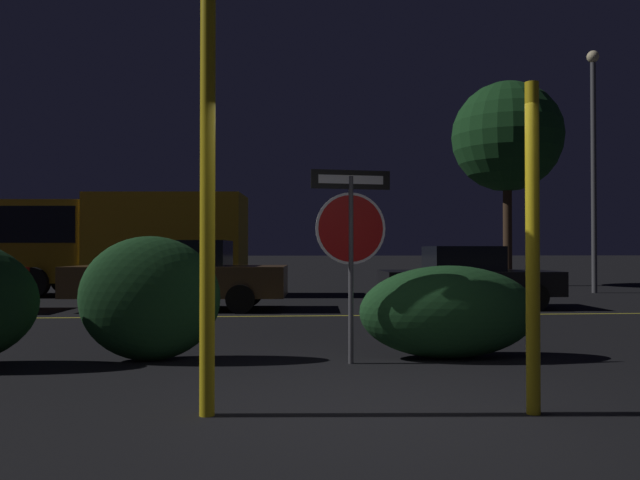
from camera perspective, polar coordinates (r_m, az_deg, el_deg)
The scene contains 12 objects.
ground_plane at distance 5.24m, azimuth 5.04°, elevation -15.47°, with size 260.00×260.00×0.00m, color black.
road_center_stripe at distance 12.46m, azimuth -0.36°, elevation -6.94°, with size 37.95×0.12×0.01m, color gold.
stop_sign at distance 7.24m, azimuth 2.84°, elevation 1.18°, with size 0.94×0.16×2.24m.
yellow_pole_left at distance 5.07m, azimuth -10.24°, elevation 4.02°, with size 0.12×0.12×3.50m, color yellow.
yellow_pole_right at distance 5.30m, azimuth 18.87°, elevation -0.64°, with size 0.11×0.11×2.67m, color yellow.
hedge_bush_1 at distance 7.69m, azimuth -15.31°, elevation -5.17°, with size 1.67×0.74×1.48m, color #1E4C23.
hedge_bush_2 at distance 7.77m, azimuth 11.69°, elevation -6.45°, with size 2.19×0.92×1.13m, color #1E4C23.
passing_car_2 at distance 14.05m, azimuth -12.64°, elevation -3.19°, with size 4.88×2.14×1.52m.
passing_car_3 at distance 14.54m, azimuth 13.24°, elevation -3.34°, with size 4.00×1.97×1.39m.
delivery_truck at distance 18.86m, azimuth -18.04°, elevation 0.13°, with size 7.10×2.73×2.89m.
street_lamp at distance 20.96m, azimuth 23.73°, elevation 7.46°, with size 0.37×0.37×7.42m.
tree_0 at distance 24.05m, azimuth 16.73°, elevation 8.99°, with size 4.00×4.00×7.45m.
Camera 1 is at (-0.80, -5.00, 1.32)m, focal length 35.00 mm.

